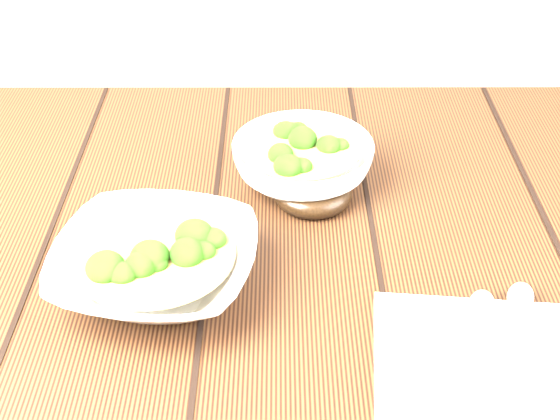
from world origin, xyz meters
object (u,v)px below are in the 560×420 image
Objects in this scene: trivet at (313,193)px; napkin at (484,363)px; table at (231,307)px; soup_bowl_front at (155,264)px; soup_bowl_back at (303,161)px.

trivet is 0.46× the size of napkin.
soup_bowl_front is (-0.07, -0.09, 0.15)m from table.
table is at bearing -145.68° from trivet.
soup_bowl_front reaches higher than trivet.
table is at bearing -128.39° from soup_bowl_back.
napkin is at bearing -61.05° from trivet.
napkin is (0.27, -0.22, 0.13)m from table.
soup_bowl_front reaches higher than table.
trivet reaches higher than napkin.
soup_bowl_back is at bearing 104.92° from trivet.
soup_bowl_back is at bearing 51.61° from table.
trivet reaches higher than table.
soup_bowl_front is 0.37m from napkin.
trivet is 0.33m from napkin.
napkin is at bearing -62.82° from soup_bowl_back.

